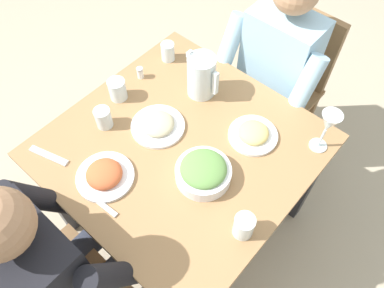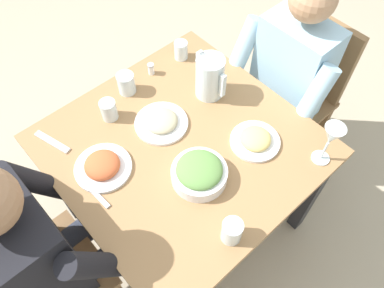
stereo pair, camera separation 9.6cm
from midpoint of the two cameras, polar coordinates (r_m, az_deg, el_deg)
ground_plane at (r=2.14m, az=0.21°, el=-10.92°), size 8.00×8.00×0.00m
dining_table at (r=1.60m, az=0.28°, el=-2.22°), size 0.96×0.96×0.72m
chair_far at (r=2.07m, az=16.76°, el=7.93°), size 0.40×0.40×0.88m
diner_near at (r=1.46m, az=-16.93°, el=-13.67°), size 0.48×0.53×1.18m
diner_far at (r=1.84m, az=13.96°, el=7.98°), size 0.48×0.53×1.18m
water_pitcher at (r=1.60m, az=4.44°, el=9.89°), size 0.16×0.12×0.19m
salad_bowl at (r=1.39m, az=3.08°, el=-4.37°), size 0.21×0.21×0.09m
plate_rice_curry at (r=1.45m, az=-11.44°, el=-3.34°), size 0.22×0.22×0.06m
plate_fries at (r=1.52m, az=11.26°, el=0.55°), size 0.20×0.20×0.05m
plate_beans at (r=1.55m, az=-2.84°, el=3.29°), size 0.22×0.22×0.05m
water_glass_center at (r=1.79m, az=-0.09°, el=13.82°), size 0.06×0.06×0.09m
water_glass_by_pitcher at (r=1.58m, az=-10.68°, el=4.96°), size 0.07×0.07×0.09m
water_glass_far_right at (r=1.66m, az=-8.18°, el=8.91°), size 0.08×0.08×0.09m
water_glass_near_right at (r=1.29m, az=8.17°, el=-12.91°), size 0.07×0.07×0.10m
wine_glass at (r=1.45m, az=21.94°, el=0.86°), size 0.08×0.08×0.20m
salt_shaker at (r=1.74m, az=-4.56°, el=11.11°), size 0.03×0.03×0.05m
fork_near at (r=1.59m, az=-18.62°, el=0.23°), size 0.17×0.07×0.01m
knife_near at (r=1.43m, az=-12.83°, el=-6.97°), size 0.19×0.03×0.01m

